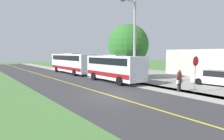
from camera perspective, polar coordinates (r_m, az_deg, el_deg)
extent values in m
plane|color=#477238|center=(14.39, 0.21, -7.65)|extent=(120.00, 120.00, 0.00)
cube|color=#333335|center=(14.39, 0.21, -7.63)|extent=(8.00, 100.00, 0.01)
cube|color=#9E9991|center=(17.92, 13.74, -5.26)|extent=(2.40, 100.00, 0.01)
cube|color=gold|center=(14.39, 0.21, -7.61)|extent=(0.16, 100.00, 0.00)
cube|color=silver|center=(21.38, 0.73, 0.80)|extent=(2.38, 7.77, 2.47)
cube|color=maroon|center=(21.44, 0.73, -1.03)|extent=(2.42, 7.62, 0.44)
cube|color=black|center=(21.34, 0.73, 2.63)|extent=(2.42, 7.00, 0.70)
cube|color=gray|center=(21.32, 0.73, 4.27)|extent=(1.43, 2.33, 0.12)
cylinder|color=black|center=(20.44, 7.48, -2.64)|extent=(0.25, 0.90, 0.90)
cylinder|color=black|center=(18.88, 2.26, -3.23)|extent=(0.25, 0.90, 0.90)
cylinder|color=black|center=(24.11, -0.47, -1.43)|extent=(0.25, 0.90, 0.90)
cylinder|color=black|center=(22.81, -5.32, -1.82)|extent=(0.25, 0.90, 0.90)
sphere|color=#F2EACC|center=(18.98, 9.45, -2.49)|extent=(0.20, 0.20, 0.20)
sphere|color=#F2EACC|center=(18.07, 6.55, -2.83)|extent=(0.20, 0.20, 0.20)
cube|color=white|center=(30.73, -11.65, 2.11)|extent=(2.32, 10.77, 2.61)
cube|color=maroon|center=(30.78, -11.62, 0.70)|extent=(2.36, 10.56, 0.44)
cube|color=black|center=(30.71, -11.67, 3.52)|extent=(2.36, 9.70, 0.70)
cube|color=gray|center=(30.70, -11.69, 4.66)|extent=(1.39, 3.23, 0.12)
cylinder|color=black|center=(28.39, -6.65, -0.49)|extent=(0.25, 0.90, 0.90)
cylinder|color=black|center=(27.31, -10.89, -0.77)|extent=(0.25, 0.90, 0.90)
cylinder|color=black|center=(34.33, -12.19, 0.37)|extent=(0.25, 0.90, 0.90)
cylinder|color=black|center=(33.45, -15.82, 0.18)|extent=(0.25, 0.90, 0.90)
sphere|color=#F2EACC|center=(26.32, -5.41, -0.37)|extent=(0.20, 0.20, 0.20)
sphere|color=#F2EACC|center=(25.69, -7.86, -0.52)|extent=(0.20, 0.20, 0.20)
cylinder|color=#262628|center=(17.04, 19.09, -4.44)|extent=(0.18, 0.18, 0.87)
cylinder|color=#262628|center=(16.88, 18.71, -4.52)|extent=(0.18, 0.18, 0.87)
cylinder|color=#4C1919|center=(16.86, 18.98, -1.85)|extent=(0.34, 0.34, 0.69)
sphere|color=#8C664C|center=(16.81, 19.02, -0.28)|extent=(0.24, 0.24, 0.24)
cylinder|color=#4C1919|center=(17.00, 19.33, -1.69)|extent=(0.29, 0.10, 0.62)
cube|color=beige|center=(17.09, 19.58, -3.11)|extent=(0.20, 0.12, 0.28)
cylinder|color=#4C1919|center=(16.70, 18.63, -1.79)|extent=(0.29, 0.10, 0.62)
cube|color=white|center=(16.66, 18.57, -3.28)|extent=(0.20, 0.12, 0.28)
cylinder|color=slate|center=(16.92, 22.94, -2.36)|extent=(0.07, 0.07, 2.20)
cylinder|color=red|center=(16.80, 23.16, 2.38)|extent=(0.76, 0.03, 0.76)
cylinder|color=#9E9EA3|center=(19.68, 6.55, 7.83)|extent=(0.24, 0.24, 8.27)
cylinder|color=#9E9EA3|center=(19.75, 4.87, 19.55)|extent=(1.60, 0.14, 0.14)
cube|color=#59595B|center=(19.23, 2.96, 19.66)|extent=(0.50, 0.24, 0.20)
cube|color=white|center=(21.64, 28.11, -2.55)|extent=(2.20, 4.55, 0.70)
cube|color=black|center=(21.51, 28.68, -0.91)|extent=(1.75, 2.55, 0.57)
cylinder|color=black|center=(21.35, 23.81, -3.05)|extent=(0.28, 0.66, 0.64)
cylinder|color=black|center=(22.99, 25.68, -2.57)|extent=(0.28, 0.66, 0.64)
cylinder|color=brown|center=(24.08, 4.69, 0.22)|extent=(0.36, 0.36, 2.30)
sphere|color=#2D6B28|center=(24.02, 4.74, 7.37)|extent=(4.93, 4.93, 4.93)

